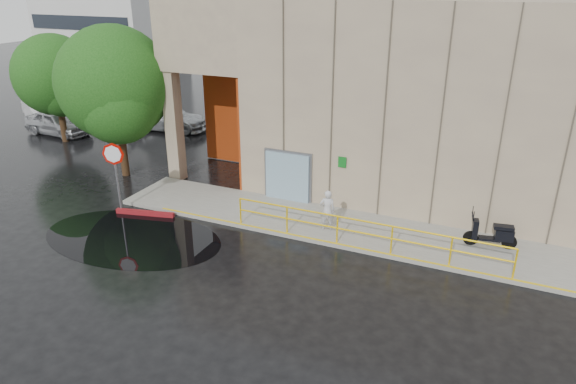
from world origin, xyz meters
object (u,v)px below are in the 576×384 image
at_px(car_c, 166,118).
at_px(tree_far, 56,78).
at_px(scooter, 493,226).
at_px(red_curb, 145,213).
at_px(car_b, 40,109).
at_px(person, 327,210).
at_px(tree_near, 115,88).
at_px(stop_sign, 115,163).
at_px(car_a, 57,123).

relative_size(car_c, tree_far, 0.87).
relative_size(scooter, red_curb, 0.74).
bearing_deg(car_b, red_curb, -91.17).
bearing_deg(person, tree_near, -27.54).
height_order(tree_near, tree_far, tree_near).
height_order(person, stop_sign, stop_sign).
height_order(scooter, red_curb, scooter).
height_order(stop_sign, car_a, stop_sign).
xyz_separation_m(stop_sign, tree_far, (-9.36, 6.36, 1.52)).
xyz_separation_m(red_curb, car_b, (-15.70, 9.22, 0.60)).
xyz_separation_m(car_c, tree_near, (3.11, -7.45, 3.41)).
bearing_deg(car_b, car_a, -90.36).
bearing_deg(person, car_a, -35.03).
bearing_deg(stop_sign, car_a, 152.23).
bearing_deg(tree_far, car_a, 149.66).
relative_size(red_curb, tree_near, 0.35).
relative_size(person, car_a, 0.36).
height_order(car_c, tree_far, tree_far).
bearing_deg(tree_near, red_curb, -41.46).
bearing_deg(stop_sign, person, 17.36).
distance_m(car_b, tree_near, 14.01).
distance_m(car_a, car_b, 4.35).
bearing_deg(car_a, tree_far, -116.83).
distance_m(scooter, car_a, 25.01).
distance_m(scooter, tree_far, 23.51).
relative_size(red_curb, car_b, 0.57).
xyz_separation_m(scooter, car_c, (-19.32, 8.12, -0.17)).
xyz_separation_m(car_b, tree_near, (12.14, -6.08, 3.47)).
relative_size(person, tree_far, 0.26).
distance_m(person, tree_near, 11.26).
height_order(person, scooter, person).
distance_m(car_a, tree_far, 3.37).
xyz_separation_m(car_a, car_c, (5.25, 3.52, 0.02)).
relative_size(person, stop_sign, 0.53).
xyz_separation_m(scooter, car_a, (-24.58, 4.59, -0.20)).
distance_m(scooter, red_curb, 12.93).
height_order(stop_sign, red_curb, stop_sign).
relative_size(stop_sign, car_a, 0.68).
bearing_deg(red_curb, car_b, 149.58).
distance_m(stop_sign, car_a, 13.14).
relative_size(red_curb, tree_far, 0.40).
bearing_deg(tree_near, scooter, -2.35).
bearing_deg(scooter, car_c, 147.44).
xyz_separation_m(red_curb, car_c, (-6.66, 10.59, 0.66)).
height_order(car_c, tree_near, tree_near).
xyz_separation_m(car_c, tree_far, (-3.74, -4.41, 2.85)).
bearing_deg(red_curb, tree_far, 149.27).
xyz_separation_m(scooter, tree_far, (-23.06, 3.71, 2.67)).
xyz_separation_m(scooter, stop_sign, (-13.70, -2.66, 1.16)).
height_order(stop_sign, tree_far, tree_far).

